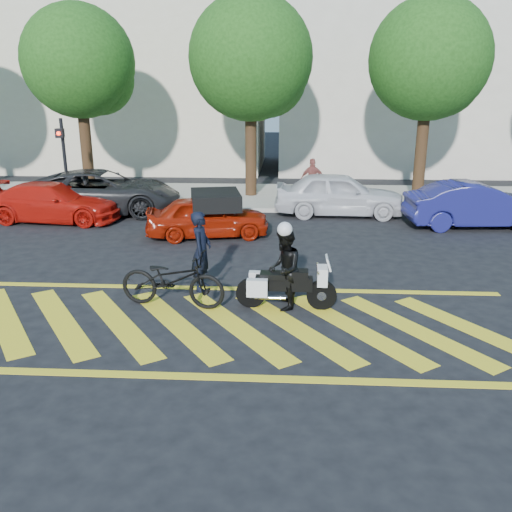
# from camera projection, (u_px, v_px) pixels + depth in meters

# --- Properties ---
(ground) EXTENTS (90.00, 90.00, 0.00)m
(ground) POSITION_uv_depth(u_px,v_px,m) (208.00, 325.00, 10.10)
(ground) COLOR black
(ground) RESTS_ON ground
(sidewalk) EXTENTS (60.00, 5.00, 0.15)m
(sidewalk) POSITION_uv_depth(u_px,v_px,m) (251.00, 196.00, 21.51)
(sidewalk) COLOR #9E998E
(sidewalk) RESTS_ON ground
(crosswalk) EXTENTS (12.33, 4.00, 0.01)m
(crosswalk) POSITION_uv_depth(u_px,v_px,m) (206.00, 324.00, 10.10)
(crosswalk) COLOR yellow
(crosswalk) RESTS_ON ground
(building_left) EXTENTS (16.00, 8.00, 10.00)m
(building_left) POSITION_uv_depth(u_px,v_px,m) (113.00, 72.00, 29.05)
(building_left) COLOR beige
(building_left) RESTS_ON ground
(building_right) EXTENTS (16.00, 8.00, 11.00)m
(building_right) POSITION_uv_depth(u_px,v_px,m) (436.00, 61.00, 27.97)
(building_right) COLOR beige
(building_right) RESTS_ON ground
(tree_left) EXTENTS (4.20, 4.20, 7.26)m
(tree_left) POSITION_uv_depth(u_px,v_px,m) (83.00, 66.00, 20.45)
(tree_left) COLOR black
(tree_left) RESTS_ON ground
(tree_center) EXTENTS (4.60, 4.60, 7.56)m
(tree_center) POSITION_uv_depth(u_px,v_px,m) (254.00, 63.00, 20.06)
(tree_center) COLOR black
(tree_center) RESTS_ON ground
(tree_right) EXTENTS (4.40, 4.40, 7.41)m
(tree_right) POSITION_uv_depth(u_px,v_px,m) (432.00, 64.00, 19.72)
(tree_right) COLOR black
(tree_right) RESTS_ON ground
(signal_pole) EXTENTS (0.28, 0.43, 3.20)m
(signal_pole) POSITION_uv_depth(u_px,v_px,m) (64.00, 155.00, 19.16)
(signal_pole) COLOR black
(signal_pole) RESTS_ON ground
(officer_bike) EXTENTS (0.48, 0.67, 1.73)m
(officer_bike) POSITION_uv_depth(u_px,v_px,m) (201.00, 251.00, 11.64)
(officer_bike) COLOR black
(officer_bike) RESTS_ON ground
(bicycle) EXTENTS (2.24, 1.06, 1.13)m
(bicycle) POSITION_uv_depth(u_px,v_px,m) (172.00, 280.00, 10.80)
(bicycle) COLOR black
(bicycle) RESTS_ON ground
(police_motorcycle) EXTENTS (2.01, 0.64, 0.88)m
(police_motorcycle) POSITION_uv_depth(u_px,v_px,m) (285.00, 285.00, 10.73)
(police_motorcycle) COLOR black
(police_motorcycle) RESTS_ON ground
(officer_moto) EXTENTS (0.64, 0.81, 1.63)m
(officer_moto) POSITION_uv_depth(u_px,v_px,m) (284.00, 269.00, 10.63)
(officer_moto) COLOR black
(officer_moto) RESTS_ON ground
(red_convertible) EXTENTS (3.79, 2.13, 1.22)m
(red_convertible) POSITION_uv_depth(u_px,v_px,m) (207.00, 217.00, 15.85)
(red_convertible) COLOR #981907
(red_convertible) RESTS_ON ground
(parked_left) EXTENTS (4.46, 2.05, 1.26)m
(parked_left) POSITION_uv_depth(u_px,v_px,m) (53.00, 202.00, 17.68)
(parked_left) COLOR #BA130B
(parked_left) RESTS_ON ground
(parked_mid_left) EXTENTS (5.65, 3.01, 1.51)m
(parked_mid_left) POSITION_uv_depth(u_px,v_px,m) (101.00, 192.00, 18.80)
(parked_mid_left) COLOR black
(parked_mid_left) RESTS_ON ground
(parked_mid_right) EXTENTS (4.42, 1.87, 1.49)m
(parked_mid_right) POSITION_uv_depth(u_px,v_px,m) (339.00, 194.00, 18.46)
(parked_mid_right) COLOR silver
(parked_mid_right) RESTS_ON ground
(parked_right) EXTENTS (4.41, 1.82, 1.42)m
(parked_right) POSITION_uv_depth(u_px,v_px,m) (476.00, 205.00, 16.91)
(parked_right) COLOR navy
(parked_right) RESTS_ON ground
(pedestrian_right) EXTENTS (0.94, 0.45, 1.56)m
(pedestrian_right) POSITION_uv_depth(u_px,v_px,m) (312.00, 179.00, 20.24)
(pedestrian_right) COLOR #984D45
(pedestrian_right) RESTS_ON sidewalk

